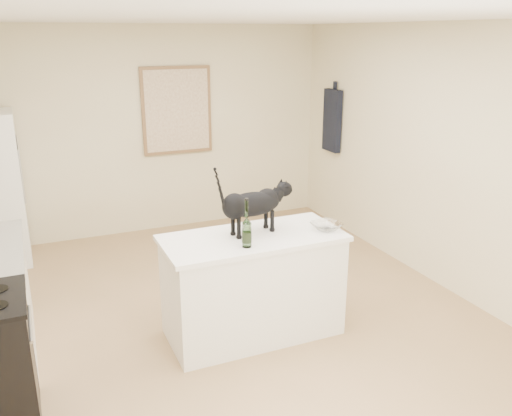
{
  "coord_description": "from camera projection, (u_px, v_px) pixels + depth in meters",
  "views": [
    {
      "loc": [
        -1.53,
        -4.02,
        2.49
      ],
      "look_at": [
        0.15,
        -0.15,
        1.12
      ],
      "focal_mm": 37.91,
      "sensor_mm": 36.0,
      "label": 1
    }
  ],
  "objects": [
    {
      "name": "island_top",
      "position": [
        253.0,
        238.0,
        4.45
      ],
      "size": [
        1.5,
        0.7,
        0.04
      ],
      "primitive_type": "cube",
      "color": "white",
      "rests_on": "island_base"
    },
    {
      "name": "artwork_canvas",
      "position": [
        177.0,
        111.0,
        6.85
      ],
      "size": [
        0.82,
        0.0,
        1.02
      ],
      "primitive_type": "cube",
      "color": "beige",
      "rests_on": "wall_back"
    },
    {
      "name": "wall_front",
      "position": [
        492.0,
        361.0,
        2.05
      ],
      "size": [
        4.5,
        0.0,
        4.5
      ],
      "primitive_type": "plane",
      "rotation": [
        -1.57,
        0.0,
        0.0
      ],
      "color": "beige",
      "rests_on": "ground"
    },
    {
      "name": "artwork_frame",
      "position": [
        177.0,
        110.0,
        6.86
      ],
      "size": [
        0.9,
        0.03,
        1.1
      ],
      "primitive_type": "cube",
      "color": "brown",
      "rests_on": "wall_back"
    },
    {
      "name": "wine_bottle",
      "position": [
        247.0,
        226.0,
        4.16
      ],
      "size": [
        0.1,
        0.1,
        0.35
      ],
      "primitive_type": "cylinder",
      "rotation": [
        0.0,
        0.0,
        -0.36
      ],
      "color": "#2C5B24",
      "rests_on": "island_top"
    },
    {
      "name": "hanging_garment",
      "position": [
        332.0,
        121.0,
        7.04
      ],
      "size": [
        0.08,
        0.34,
        0.8
      ],
      "primitive_type": "cube",
      "color": "black",
      "rests_on": "wall_right"
    },
    {
      "name": "wall_right",
      "position": [
        446.0,
        160.0,
        5.3
      ],
      "size": [
        0.0,
        5.5,
        5.5
      ],
      "primitive_type": "plane",
      "rotation": [
        1.57,
        0.0,
        -1.57
      ],
      "color": "beige",
      "rests_on": "ground"
    },
    {
      "name": "island_base",
      "position": [
        253.0,
        288.0,
        4.58
      ],
      "size": [
        1.44,
        0.67,
        0.86
      ],
      "primitive_type": "cube",
      "color": "white",
      "rests_on": "floor"
    },
    {
      "name": "floor",
      "position": [
        234.0,
        324.0,
        4.85
      ],
      "size": [
        5.5,
        5.5,
        0.0
      ],
      "primitive_type": "plane",
      "color": "#A58057",
      "rests_on": "ground"
    },
    {
      "name": "ceiling",
      "position": [
        230.0,
        17.0,
        4.05
      ],
      "size": [
        5.5,
        5.5,
        0.0
      ],
      "primitive_type": "plane",
      "rotation": [
        3.14,
        0.0,
        0.0
      ],
      "color": "white",
      "rests_on": "ground"
    },
    {
      "name": "glass_bowl",
      "position": [
        326.0,
        226.0,
        4.57
      ],
      "size": [
        0.28,
        0.28,
        0.06
      ],
      "primitive_type": "imported",
      "rotation": [
        0.0,
        0.0,
        0.15
      ],
      "color": "white",
      "rests_on": "island_top"
    },
    {
      "name": "black_cat",
      "position": [
        252.0,
        207.0,
        4.43
      ],
      "size": [
        0.67,
        0.29,
        0.45
      ],
      "primitive_type": null,
      "rotation": [
        0.0,
        0.0,
        0.15
      ],
      "color": "black",
      "rests_on": "island_top"
    },
    {
      "name": "fridge_paper",
      "position": [
        17.0,
        142.0,
        5.9
      ],
      "size": [
        0.02,
        0.13,
        0.16
      ],
      "primitive_type": "cube",
      "rotation": [
        0.0,
        0.0,
        0.09
      ],
      "color": "beige",
      "rests_on": "fridge"
    },
    {
      "name": "wall_back",
      "position": [
        154.0,
        131.0,
        6.85
      ],
      "size": [
        4.5,
        0.0,
        4.5
      ],
      "primitive_type": "plane",
      "rotation": [
        1.57,
        0.0,
        0.0
      ],
      "color": "beige",
      "rests_on": "ground"
    }
  ]
}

